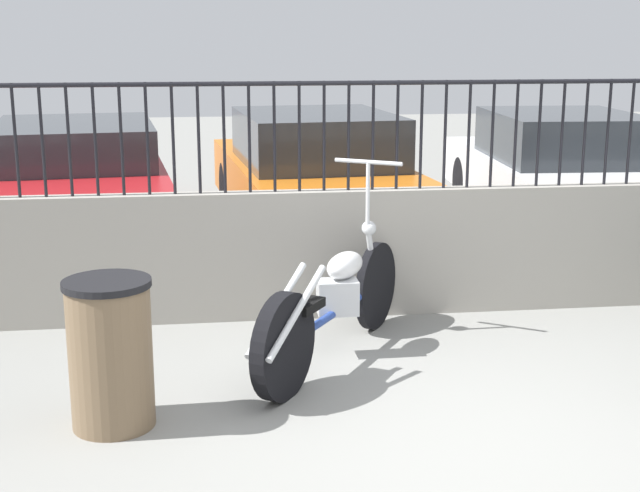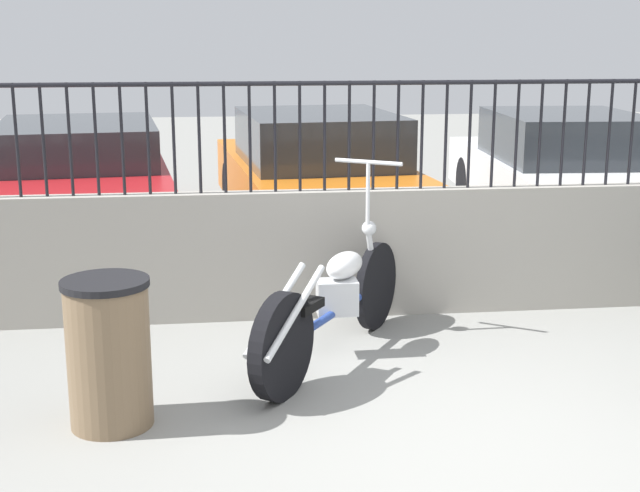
{
  "view_description": "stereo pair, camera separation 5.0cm",
  "coord_description": "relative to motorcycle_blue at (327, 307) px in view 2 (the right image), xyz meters",
  "views": [
    {
      "loc": [
        -1.29,
        -4.38,
        2.22
      ],
      "look_at": [
        -0.48,
        1.89,
        0.7
      ],
      "focal_mm": 50.0,
      "sensor_mm": 36.0,
      "label": 1
    },
    {
      "loc": [
        -1.24,
        -4.38,
        2.22
      ],
      "look_at": [
        -0.48,
        1.89,
        0.7
      ],
      "focal_mm": 50.0,
      "sensor_mm": 36.0,
      "label": 2
    }
  ],
  "objects": [
    {
      "name": "ground_plane",
      "position": [
        0.5,
        -1.34,
        -0.41
      ],
      "size": [
        40.0,
        40.0,
        0.0
      ],
      "primitive_type": "plane",
      "color": "gray"
    },
    {
      "name": "low_wall",
      "position": [
        0.5,
        1.08,
        0.1
      ],
      "size": [
        9.0,
        0.18,
        1.02
      ],
      "color": "#9E998E",
      "rests_on": "ground_plane"
    },
    {
      "name": "fence_railing",
      "position": [
        0.5,
        1.08,
        1.17
      ],
      "size": [
        9.0,
        0.04,
        0.85
      ],
      "color": "black",
      "rests_on": "low_wall"
    },
    {
      "name": "motorcycle_blue",
      "position": [
        0.0,
        0.0,
        0.0
      ],
      "size": [
        1.28,
        1.88,
        1.33
      ],
      "rotation": [
        0.0,
        0.0,
        0.99
      ],
      "color": "black",
      "rests_on": "ground_plane"
    },
    {
      "name": "trash_bin",
      "position": [
        -1.36,
        -0.81,
        0.03
      ],
      "size": [
        0.5,
        0.5,
        0.87
      ],
      "color": "brown",
      "rests_on": "ground_plane"
    },
    {
      "name": "car_red",
      "position": [
        -2.18,
        4.11,
        0.26
      ],
      "size": [
        2.28,
        4.75,
        1.3
      ],
      "rotation": [
        0.0,
        0.0,
        1.68
      ],
      "color": "black",
      "rests_on": "ground_plane"
    },
    {
      "name": "car_orange",
      "position": [
        0.38,
        4.01,
        0.28
      ],
      "size": [
        2.11,
        4.48,
        1.38
      ],
      "rotation": [
        0.0,
        0.0,
        1.66
      ],
      "color": "black",
      "rests_on": "ground_plane"
    },
    {
      "name": "car_white",
      "position": [
        3.24,
        4.07,
        0.26
      ],
      "size": [
        1.97,
        4.27,
        1.34
      ],
      "rotation": [
        0.0,
        0.0,
        1.51
      ],
      "color": "black",
      "rests_on": "ground_plane"
    }
  ]
}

